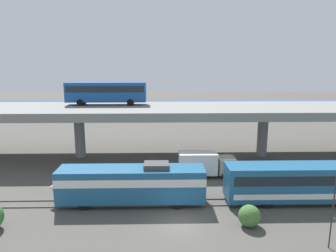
{
  "coord_description": "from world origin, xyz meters",
  "views": [
    {
      "loc": [
        -1.58,
        -24.42,
        13.56
      ],
      "look_at": [
        -0.51,
        21.77,
        4.26
      ],
      "focal_mm": 32.85,
      "sensor_mm": 36.0,
      "label": 1
    }
  ],
  "objects_px": {
    "train_coach_lead": "(335,181)",
    "parked_car_1": "(262,108)",
    "service_truck_west": "(205,164)",
    "parked_car_5": "(163,107)",
    "transit_bus_on_overpass": "(106,91)",
    "train_locomotive": "(124,183)",
    "parked_car_0": "(74,110)",
    "parked_car_4": "(129,107)",
    "parked_car_3": "(244,106)",
    "parked_car_2": "(209,107)"
  },
  "relations": [
    {
      "from": "train_locomotive",
      "to": "service_truck_west",
      "type": "xyz_separation_m",
      "value": [
        8.96,
        7.36,
        -0.56
      ]
    },
    {
      "from": "parked_car_2",
      "to": "parked_car_4",
      "type": "xyz_separation_m",
      "value": [
        -21.23,
        0.55,
        -0.0
      ]
    },
    {
      "from": "parked_car_0",
      "to": "train_coach_lead",
      "type": "bearing_deg",
      "value": -50.82
    },
    {
      "from": "train_locomotive",
      "to": "transit_bus_on_overpass",
      "type": "xyz_separation_m",
      "value": [
        -4.68,
        18.37,
        7.35
      ]
    },
    {
      "from": "service_truck_west",
      "to": "parked_car_5",
      "type": "height_order",
      "value": "parked_car_5"
    },
    {
      "from": "train_coach_lead",
      "to": "parked_car_1",
      "type": "xyz_separation_m",
      "value": [
        8.74,
        49.34,
        0.24
      ]
    },
    {
      "from": "parked_car_3",
      "to": "transit_bus_on_overpass",
      "type": "bearing_deg",
      "value": -131.16
    },
    {
      "from": "parked_car_1",
      "to": "parked_car_3",
      "type": "height_order",
      "value": "same"
    },
    {
      "from": "parked_car_1",
      "to": "parked_car_4",
      "type": "bearing_deg",
      "value": -4.93
    },
    {
      "from": "parked_car_3",
      "to": "train_locomotive",
      "type": "bearing_deg",
      "value": -115.9
    },
    {
      "from": "service_truck_west",
      "to": "train_coach_lead",
      "type": "bearing_deg",
      "value": -31.74
    },
    {
      "from": "parked_car_0",
      "to": "parked_car_1",
      "type": "xyz_separation_m",
      "value": [
        47.61,
        1.65,
        0.0
      ]
    },
    {
      "from": "parked_car_3",
      "to": "parked_car_5",
      "type": "xyz_separation_m",
      "value": [
        -21.74,
        -1.59,
        -0.0
      ]
    },
    {
      "from": "train_coach_lead",
      "to": "parked_car_5",
      "type": "height_order",
      "value": "train_coach_lead"
    },
    {
      "from": "train_coach_lead",
      "to": "parked_car_4",
      "type": "xyz_separation_m",
      "value": [
        -25.79,
        52.32,
        0.24
      ]
    },
    {
      "from": "train_coach_lead",
      "to": "parked_car_2",
      "type": "xyz_separation_m",
      "value": [
        -4.56,
        51.77,
        0.24
      ]
    },
    {
      "from": "parked_car_5",
      "to": "service_truck_west",
      "type": "bearing_deg",
      "value": 96.13
    },
    {
      "from": "train_locomotive",
      "to": "parked_car_2",
      "type": "distance_m",
      "value": 54.27
    },
    {
      "from": "parked_car_0",
      "to": "parked_car_4",
      "type": "height_order",
      "value": "same"
    },
    {
      "from": "parked_car_3",
      "to": "parked_car_4",
      "type": "height_order",
      "value": "same"
    },
    {
      "from": "parked_car_4",
      "to": "parked_car_5",
      "type": "bearing_deg",
      "value": 176.7
    },
    {
      "from": "parked_car_1",
      "to": "parked_car_5",
      "type": "bearing_deg",
      "value": -5.51
    },
    {
      "from": "parked_car_0",
      "to": "parked_car_3",
      "type": "relative_size",
      "value": 0.88
    },
    {
      "from": "train_locomotive",
      "to": "parked_car_5",
      "type": "height_order",
      "value": "train_locomotive"
    },
    {
      "from": "parked_car_3",
      "to": "parked_car_0",
      "type": "bearing_deg",
      "value": -172.63
    },
    {
      "from": "train_coach_lead",
      "to": "train_locomotive",
      "type": "bearing_deg",
      "value": 0.0
    },
    {
      "from": "service_truck_west",
      "to": "parked_car_3",
      "type": "distance_m",
      "value": 49.06
    },
    {
      "from": "parked_car_3",
      "to": "parked_car_1",
      "type": "bearing_deg",
      "value": -47.8
    },
    {
      "from": "train_coach_lead",
      "to": "parked_car_1",
      "type": "bearing_deg",
      "value": -100.04
    },
    {
      "from": "transit_bus_on_overpass",
      "to": "service_truck_west",
      "type": "distance_m",
      "value": 19.24
    },
    {
      "from": "train_locomotive",
      "to": "parked_car_0",
      "type": "height_order",
      "value": "train_locomotive"
    },
    {
      "from": "transit_bus_on_overpass",
      "to": "parked_car_2",
      "type": "relative_size",
      "value": 2.75
    },
    {
      "from": "service_truck_west",
      "to": "parked_car_4",
      "type": "distance_m",
      "value": 47.07
    },
    {
      "from": "transit_bus_on_overpass",
      "to": "parked_car_1",
      "type": "xyz_separation_m",
      "value": [
        34.27,
        30.97,
        -7.13
      ]
    },
    {
      "from": "service_truck_west",
      "to": "parked_car_1",
      "type": "xyz_separation_m",
      "value": [
        20.63,
        41.99,
        0.77
      ]
    },
    {
      "from": "parked_car_2",
      "to": "parked_car_5",
      "type": "relative_size",
      "value": 0.99
    },
    {
      "from": "parked_car_5",
      "to": "parked_car_4",
      "type": "bearing_deg",
      "value": -3.3
    },
    {
      "from": "parked_car_1",
      "to": "train_coach_lead",
      "type": "bearing_deg",
      "value": 79.96
    },
    {
      "from": "parked_car_0",
      "to": "parked_car_2",
      "type": "bearing_deg",
      "value": 6.77
    },
    {
      "from": "transit_bus_on_overpass",
      "to": "parked_car_2",
      "type": "height_order",
      "value": "transit_bus_on_overpass"
    },
    {
      "from": "transit_bus_on_overpass",
      "to": "service_truck_west",
      "type": "xyz_separation_m",
      "value": [
        13.64,
        -11.02,
        -7.91
      ]
    },
    {
      "from": "parked_car_2",
      "to": "parked_car_4",
      "type": "bearing_deg",
      "value": -1.48
    },
    {
      "from": "parked_car_1",
      "to": "parked_car_4",
      "type": "xyz_separation_m",
      "value": [
        -34.53,
        2.98,
        -0.0
      ]
    },
    {
      "from": "parked_car_0",
      "to": "parked_car_1",
      "type": "distance_m",
      "value": 47.64
    },
    {
      "from": "parked_car_3",
      "to": "parked_car_5",
      "type": "height_order",
      "value": "same"
    },
    {
      "from": "parked_car_3",
      "to": "parked_car_4",
      "type": "bearing_deg",
      "value": -178.03
    },
    {
      "from": "transit_bus_on_overpass",
      "to": "parked_car_5",
      "type": "relative_size",
      "value": 2.74
    },
    {
      "from": "transit_bus_on_overpass",
      "to": "parked_car_3",
      "type": "height_order",
      "value": "transit_bus_on_overpass"
    },
    {
      "from": "train_coach_lead",
      "to": "parked_car_5",
      "type": "bearing_deg",
      "value": -72.17
    },
    {
      "from": "train_locomotive",
      "to": "parked_car_5",
      "type": "relative_size",
      "value": 3.47
    }
  ]
}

